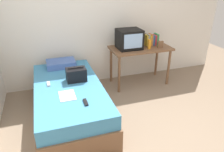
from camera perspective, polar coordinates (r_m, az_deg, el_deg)
The scene contains 13 objects.
ground_plane at distance 3.10m, azimuth 9.04°, elevation -15.91°, with size 8.00×8.00×0.00m, color #84705B.
wall_back at distance 4.26m, azimuth -2.26°, elevation 15.47°, with size 5.20×0.10×2.60m, color silver.
bed at distance 3.39m, azimuth -11.20°, elevation -6.51°, with size 1.00×2.00×0.54m.
desk at distance 4.23m, azimuth 7.50°, elevation 6.32°, with size 1.16×0.60×0.76m.
tv at distance 4.06m, azimuth 4.58°, elevation 9.75°, with size 0.44×0.39×0.36m.
water_bottle at distance 4.11m, azimuth 9.89°, elevation 8.35°, with size 0.06×0.06×0.18m, color orange.
book_row at distance 4.35m, azimuth 10.37°, elevation 9.46°, with size 0.26×0.16×0.23m.
picture_frame at distance 4.22m, azimuth 12.75°, elevation 8.18°, with size 0.11×0.02×0.13m, color brown.
pillow at distance 3.93m, azimuth -13.39°, elevation 3.24°, with size 0.49×0.35×0.11m, color #4766AD.
handbag at distance 3.33m, azimuth -9.47°, elevation 0.38°, with size 0.30×0.20×0.23m.
magazine at distance 2.98m, azimuth -11.80°, elevation -5.09°, with size 0.21×0.29×0.01m, color white.
remote_dark at distance 2.78m, azimuth -7.04°, elevation -6.93°, with size 0.04×0.16×0.02m, color black.
remote_silver at distance 3.35m, azimuth -16.50°, elevation -1.99°, with size 0.04×0.14×0.02m, color #B7B7BC.
Camera 1 is at (-1.17, -2.03, 2.03)m, focal length 34.44 mm.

